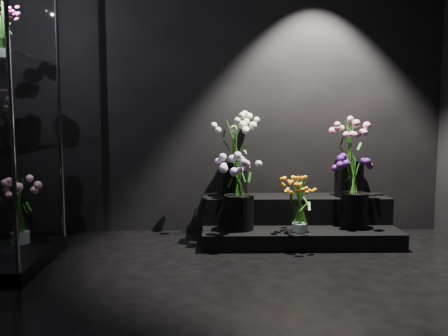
{
  "coord_description": "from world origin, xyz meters",
  "views": [
    {
      "loc": [
        -0.12,
        -2.71,
        1.12
      ],
      "look_at": [
        -0.05,
        1.2,
        0.69
      ],
      "focal_mm": 40.0,
      "sensor_mm": 36.0,
      "label": 1
    }
  ],
  "objects": [
    {
      "name": "floor",
      "position": [
        0.0,
        0.0,
        0.0
      ],
      "size": [
        4.0,
        4.0,
        0.0
      ],
      "primitive_type": "plane",
      "color": "black",
      "rests_on": "ground"
    },
    {
      "name": "wall_back",
      "position": [
        0.0,
        2.0,
        1.4
      ],
      "size": [
        4.0,
        0.0,
        4.0
      ],
      "primitive_type": "plane",
      "rotation": [
        1.57,
        0.0,
        0.0
      ],
      "color": "black",
      "rests_on": "floor"
    },
    {
      "name": "display_riser",
      "position": [
        0.61,
        1.66,
        0.15
      ],
      "size": [
        1.68,
        0.75,
        0.37
      ],
      "color": "black",
      "rests_on": "floor"
    },
    {
      "name": "bouquet_orange_bells",
      "position": [
        0.58,
        1.36,
        0.39
      ],
      "size": [
        0.3,
        0.3,
        0.49
      ],
      "rotation": [
        0.0,
        0.0,
        -0.17
      ],
      "color": "white",
      "rests_on": "display_riser"
    },
    {
      "name": "bouquet_lilac",
      "position": [
        0.08,
        1.45,
        0.49
      ],
      "size": [
        0.44,
        0.44,
        0.62
      ],
      "rotation": [
        0.0,
        0.0,
        0.29
      ],
      "color": "black",
      "rests_on": "display_riser"
    },
    {
      "name": "bouquet_purple",
      "position": [
        1.07,
        1.49,
        0.49
      ],
      "size": [
        0.32,
        0.32,
        0.63
      ],
      "rotation": [
        0.0,
        0.0,
        -0.07
      ],
      "color": "black",
      "rests_on": "display_riser"
    },
    {
      "name": "bouquet_cream_roses",
      "position": [
        0.05,
        1.76,
        0.8
      ],
      "size": [
        0.44,
        0.44,
        0.74
      ],
      "rotation": [
        0.0,
        0.0,
        0.19
      ],
      "color": "black",
      "rests_on": "display_riser"
    },
    {
      "name": "bouquet_pink_roses",
      "position": [
        1.09,
        1.74,
        0.75
      ],
      "size": [
        0.41,
        0.41,
        0.69
      ],
      "rotation": [
        0.0,
        0.0,
        -0.25
      ],
      "color": "black",
      "rests_on": "display_riser"
    },
    {
      "name": "bouquet_case_magenta",
      "position": [
        -1.68,
        1.04,
        1.73
      ],
      "size": [
        0.21,
        0.21,
        0.39
      ],
      "rotation": [
        0.0,
        0.0,
        0.07
      ],
      "color": "white",
      "rests_on": "display_case"
    },
    {
      "name": "bouquet_case_base_pink",
      "position": [
        -1.66,
        1.16,
        0.36
      ],
      "size": [
        0.38,
        0.38,
        0.5
      ],
      "rotation": [
        0.0,
        0.0,
        0.24
      ],
      "color": "white",
      "rests_on": "display_case"
    }
  ]
}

